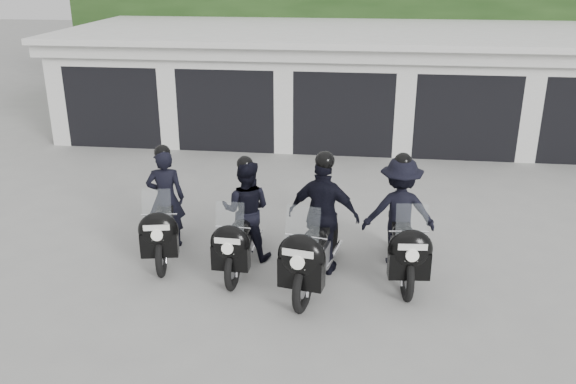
# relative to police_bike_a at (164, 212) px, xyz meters

# --- Properties ---
(ground) EXTENTS (80.00, 80.00, 0.00)m
(ground) POSITION_rel_police_bike_a_xyz_m (2.85, 0.60, -0.77)
(ground) COLOR #979892
(ground) RESTS_ON ground
(garage_block) EXTENTS (16.40, 6.80, 2.96)m
(garage_block) POSITION_rel_police_bike_a_xyz_m (2.85, 8.65, 0.65)
(garage_block) COLOR white
(garage_block) RESTS_ON ground
(background_vegetation) EXTENTS (20.00, 3.90, 5.80)m
(background_vegetation) POSITION_rel_police_bike_a_xyz_m (3.22, 13.51, 2.00)
(background_vegetation) COLOR #193212
(background_vegetation) RESTS_ON ground
(police_bike_a) EXTENTS (0.94, 2.22, 1.95)m
(police_bike_a) POSITION_rel_police_bike_a_xyz_m (0.00, 0.00, 0.00)
(police_bike_a) COLOR black
(police_bike_a) RESTS_ON ground
(police_bike_b) EXTENTS (0.88, 2.18, 1.90)m
(police_bike_b) POSITION_rel_police_bike_a_xyz_m (1.43, -0.18, 0.03)
(police_bike_b) COLOR black
(police_bike_b) RESTS_ON ground
(police_bike_c) EXTENTS (1.28, 2.46, 2.16)m
(police_bike_c) POSITION_rel_police_bike_a_xyz_m (2.74, -0.56, 0.14)
(police_bike_c) COLOR black
(police_bike_c) RESTS_ON ground
(police_bike_d) EXTENTS (1.27, 2.33, 2.03)m
(police_bike_d) POSITION_rel_police_bike_a_xyz_m (4.03, -0.08, 0.09)
(police_bike_d) COLOR black
(police_bike_d) RESTS_ON ground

